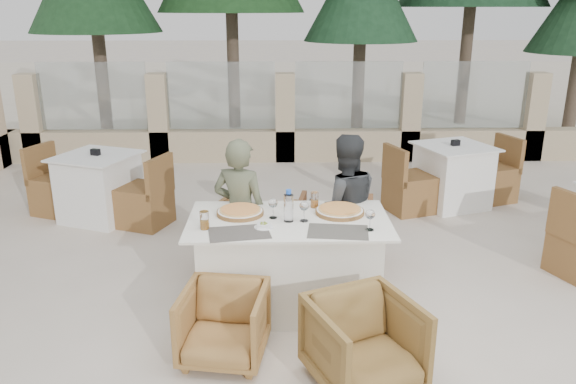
{
  "coord_description": "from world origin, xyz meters",
  "views": [
    {
      "loc": [
        -0.14,
        -4.06,
        2.37
      ],
      "look_at": [
        -0.05,
        0.4,
        0.9
      ],
      "focal_mm": 35.0,
      "sensor_mm": 36.0,
      "label": 1
    }
  ],
  "objects_px": {
    "pizza_right": "(340,210)",
    "beer_glass_right": "(315,200)",
    "beer_glass_left": "(204,220)",
    "armchair_near_right": "(364,344)",
    "pizza_left": "(240,211)",
    "armchair_far_left": "(251,238)",
    "bg_table_a": "(99,187)",
    "diner_left": "(240,214)",
    "armchair_near_left": "(224,324)",
    "water_bottle": "(289,206)",
    "armchair_far_right": "(334,233)",
    "wine_glass_centre": "(273,207)",
    "olive_dish": "(264,225)",
    "bg_table_b": "(452,176)",
    "dining_table": "(289,263)",
    "wine_glass_near": "(304,210)",
    "wine_glass_corner": "(370,219)",
    "diner_right": "(344,208)"
  },
  "relations": [
    {
      "from": "water_bottle",
      "to": "olive_dish",
      "type": "relative_size",
      "value": 2.37
    },
    {
      "from": "dining_table",
      "to": "wine_glass_centre",
      "type": "height_order",
      "value": "wine_glass_centre"
    },
    {
      "from": "pizza_right",
      "to": "bg_table_a",
      "type": "xyz_separation_m",
      "value": [
        -2.57,
        1.96,
        -0.41
      ]
    },
    {
      "from": "olive_dish",
      "to": "armchair_far_right",
      "type": "xyz_separation_m",
      "value": [
        0.64,
        0.94,
        -0.46
      ]
    },
    {
      "from": "pizza_right",
      "to": "armchair_far_right",
      "type": "height_order",
      "value": "pizza_right"
    },
    {
      "from": "armchair_far_right",
      "to": "bg_table_a",
      "type": "distance_m",
      "value": 2.92
    },
    {
      "from": "olive_dish",
      "to": "armchair_far_right",
      "type": "distance_m",
      "value": 1.23
    },
    {
      "from": "wine_glass_near",
      "to": "beer_glass_left",
      "type": "xyz_separation_m",
      "value": [
        -0.76,
        -0.14,
        -0.02
      ]
    },
    {
      "from": "dining_table",
      "to": "diner_left",
      "type": "bearing_deg",
      "value": 134.72
    },
    {
      "from": "pizza_left",
      "to": "bg_table_a",
      "type": "xyz_separation_m",
      "value": [
        -1.76,
        1.96,
        -0.41
      ]
    },
    {
      "from": "armchair_near_left",
      "to": "bg_table_b",
      "type": "distance_m",
      "value": 4.08
    },
    {
      "from": "bg_table_a",
      "to": "wine_glass_centre",
      "type": "bearing_deg",
      "value": -24.12
    },
    {
      "from": "bg_table_a",
      "to": "beer_glass_left",
      "type": "bearing_deg",
      "value": -35.14
    },
    {
      "from": "pizza_left",
      "to": "bg_table_a",
      "type": "bearing_deg",
      "value": 131.91
    },
    {
      "from": "bg_table_b",
      "to": "armchair_far_right",
      "type": "bearing_deg",
      "value": -153.07
    },
    {
      "from": "beer_glass_right",
      "to": "diner_left",
      "type": "xyz_separation_m",
      "value": [
        -0.63,
        0.14,
        -0.17
      ]
    },
    {
      "from": "pizza_left",
      "to": "armchair_near_left",
      "type": "distance_m",
      "value": 1.0
    },
    {
      "from": "pizza_left",
      "to": "wine_glass_near",
      "type": "height_order",
      "value": "wine_glass_near"
    },
    {
      "from": "dining_table",
      "to": "armchair_near_left",
      "type": "bearing_deg",
      "value": -123.12
    },
    {
      "from": "pizza_right",
      "to": "beer_glass_right",
      "type": "height_order",
      "value": "beer_glass_right"
    },
    {
      "from": "water_bottle",
      "to": "wine_glass_near",
      "type": "xyz_separation_m",
      "value": [
        0.12,
        -0.0,
        -0.04
      ]
    },
    {
      "from": "beer_glass_right",
      "to": "armchair_far_right",
      "type": "relative_size",
      "value": 0.18
    },
    {
      "from": "armchair_near_right",
      "to": "armchair_far_right",
      "type": "bearing_deg",
      "value": 67.6
    },
    {
      "from": "dining_table",
      "to": "beer_glass_left",
      "type": "bearing_deg",
      "value": -163.9
    },
    {
      "from": "wine_glass_centre",
      "to": "bg_table_b",
      "type": "xyz_separation_m",
      "value": [
        2.21,
        2.43,
        -0.48
      ]
    },
    {
      "from": "armchair_near_right",
      "to": "pizza_right",
      "type": "bearing_deg",
      "value": 69.36
    },
    {
      "from": "beer_glass_right",
      "to": "olive_dish",
      "type": "height_order",
      "value": "beer_glass_right"
    },
    {
      "from": "wine_glass_centre",
      "to": "armchair_far_left",
      "type": "xyz_separation_m",
      "value": [
        -0.21,
        0.63,
        -0.53
      ]
    },
    {
      "from": "pizza_left",
      "to": "beer_glass_left",
      "type": "distance_m",
      "value": 0.4
    },
    {
      "from": "diner_right",
      "to": "beer_glass_left",
      "type": "bearing_deg",
      "value": 24.42
    },
    {
      "from": "beer_glass_left",
      "to": "diner_left",
      "type": "relative_size",
      "value": 0.1
    },
    {
      "from": "armchair_far_left",
      "to": "armchair_near_right",
      "type": "height_order",
      "value": "armchair_far_left"
    },
    {
      "from": "pizza_right",
      "to": "beer_glass_right",
      "type": "distance_m",
      "value": 0.25
    },
    {
      "from": "olive_dish",
      "to": "diner_right",
      "type": "height_order",
      "value": "diner_right"
    },
    {
      "from": "wine_glass_corner",
      "to": "armchair_far_right",
      "type": "bearing_deg",
      "value": 98.9
    },
    {
      "from": "beer_glass_left",
      "to": "armchair_far_left",
      "type": "distance_m",
      "value": 1.04
    },
    {
      "from": "water_bottle",
      "to": "olive_dish",
      "type": "height_order",
      "value": "water_bottle"
    },
    {
      "from": "diner_left",
      "to": "water_bottle",
      "type": "bearing_deg",
      "value": 151.39
    },
    {
      "from": "olive_dish",
      "to": "armchair_near_right",
      "type": "xyz_separation_m",
      "value": [
        0.66,
        -0.86,
        -0.49
      ]
    },
    {
      "from": "wine_glass_near",
      "to": "bg_table_a",
      "type": "height_order",
      "value": "wine_glass_near"
    },
    {
      "from": "wine_glass_near",
      "to": "armchair_near_left",
      "type": "distance_m",
      "value": 1.08
    },
    {
      "from": "pizza_right",
      "to": "armchair_near_left",
      "type": "distance_m",
      "value": 1.34
    },
    {
      "from": "armchair_near_left",
      "to": "beer_glass_left",
      "type": "bearing_deg",
      "value": 116.88
    },
    {
      "from": "water_bottle",
      "to": "armchair_near_left",
      "type": "xyz_separation_m",
      "value": [
        -0.47,
        -0.68,
        -0.63
      ]
    },
    {
      "from": "olive_dish",
      "to": "bg_table_a",
      "type": "xyz_separation_m",
      "value": [
        -1.96,
        2.26,
        -0.41
      ]
    },
    {
      "from": "pizza_left",
      "to": "armchair_far_left",
      "type": "bearing_deg",
      "value": 84.19
    },
    {
      "from": "water_bottle",
      "to": "armchair_far_right",
      "type": "height_order",
      "value": "water_bottle"
    },
    {
      "from": "beer_glass_left",
      "to": "armchair_far_right",
      "type": "height_order",
      "value": "beer_glass_left"
    },
    {
      "from": "beer_glass_left",
      "to": "armchair_near_right",
      "type": "bearing_deg",
      "value": -37.33
    },
    {
      "from": "olive_dish",
      "to": "armchair_far_right",
      "type": "relative_size",
      "value": 0.15
    }
  ]
}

